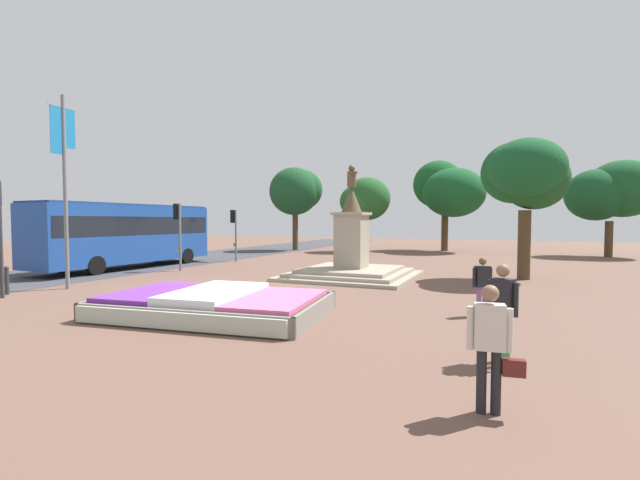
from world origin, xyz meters
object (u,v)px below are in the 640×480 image
at_px(traffic_light_far_corner, 234,226).
at_px(kerb_bollard_mid_a, 7,280).
at_px(city_bus, 126,232).
at_px(statue_monument, 351,258).
at_px(banner_pole, 65,182).
at_px(flower_planter, 213,304).
at_px(pedestrian_crossing_plaza, 502,306).
at_px(traffic_light_mid_block, 178,224).
at_px(pedestrian_with_handbag, 491,341).
at_px(pedestrian_near_planter, 482,282).

relative_size(traffic_light_far_corner, kerb_bollard_mid_a, 3.25).
bearing_deg(city_bus, statue_monument, 6.10).
bearing_deg(statue_monument, banner_pole, -139.70).
height_order(flower_planter, pedestrian_crossing_plaza, pedestrian_crossing_plaza).
bearing_deg(traffic_light_mid_block, pedestrian_crossing_plaza, -29.92).
xyz_separation_m(traffic_light_far_corner, pedestrian_crossing_plaza, (15.44, -13.97, -1.19)).
relative_size(traffic_light_mid_block, pedestrian_crossing_plaza, 1.91).
bearing_deg(statue_monument, kerb_bollard_mid_a, -136.14).
bearing_deg(flower_planter, pedestrian_crossing_plaza, -8.83).
height_order(pedestrian_with_handbag, pedestrian_near_planter, pedestrian_with_handbag).
bearing_deg(flower_planter, pedestrian_with_handbag, -25.32).
height_order(statue_monument, banner_pole, banner_pole).
distance_m(traffic_light_far_corner, pedestrian_with_handbag, 22.33).
bearing_deg(traffic_light_mid_block, banner_pole, -87.86).
bearing_deg(traffic_light_mid_block, city_bus, -177.16).
height_order(flower_planter, banner_pole, banner_pole).
bearing_deg(traffic_light_far_corner, pedestrian_with_handbag, -46.56).
distance_m(traffic_light_mid_block, banner_pole, 6.38).
height_order(banner_pole, city_bus, banner_pole).
xyz_separation_m(pedestrian_with_handbag, kerb_bollard_mid_a, (-15.55, 3.10, -0.45)).
bearing_deg(pedestrian_with_handbag, traffic_light_mid_block, 143.97).
bearing_deg(city_bus, pedestrian_crossing_plaza, -24.74).
height_order(flower_planter, pedestrian_near_planter, pedestrian_near_planter).
xyz_separation_m(pedestrian_near_planter, kerb_bollard_mid_a, (-15.14, -3.10, -0.37)).
bearing_deg(flower_planter, traffic_light_mid_block, 136.43).
bearing_deg(statue_monument, traffic_light_far_corner, 155.83).
xyz_separation_m(traffic_light_mid_block, pedestrian_crossing_plaza, (15.16, -8.73, -1.31)).
xyz_separation_m(flower_planter, pedestrian_near_planter, (6.63, 2.87, 0.59)).
relative_size(traffic_light_far_corner, pedestrian_with_handbag, 1.88).
distance_m(traffic_light_far_corner, pedestrian_near_planter, 18.00).
height_order(flower_planter, traffic_light_far_corner, traffic_light_far_corner).
bearing_deg(statue_monument, pedestrian_near_planter, -45.51).
bearing_deg(pedestrian_with_handbag, city_bus, 149.71).
xyz_separation_m(traffic_light_mid_block, pedestrian_near_planter, (14.64, -4.75, -1.46)).
xyz_separation_m(statue_monument, city_bus, (-12.26, -1.31, 1.11)).
bearing_deg(pedestrian_crossing_plaza, kerb_bollard_mid_a, 176.79).
xyz_separation_m(pedestrian_with_handbag, pedestrian_near_planter, (-0.41, 6.20, -0.07)).
bearing_deg(pedestrian_crossing_plaza, traffic_light_far_corner, 137.87).
height_order(pedestrian_near_planter, kerb_bollard_mid_a, pedestrian_near_planter).
bearing_deg(pedestrian_crossing_plaza, traffic_light_mid_block, 150.08).
distance_m(statue_monument, pedestrian_near_planter, 8.25).
relative_size(statue_monument, pedestrian_near_planter, 3.52).
height_order(statue_monument, traffic_light_mid_block, statue_monument).
xyz_separation_m(flower_planter, city_bus, (-11.41, 7.45, 1.66)).
distance_m(pedestrian_crossing_plaza, kerb_bollard_mid_a, 15.70).
relative_size(pedestrian_with_handbag, kerb_bollard_mid_a, 1.73).
height_order(traffic_light_far_corner, banner_pole, banner_pole).
height_order(pedestrian_with_handbag, pedestrian_crossing_plaza, pedestrian_crossing_plaza).
xyz_separation_m(traffic_light_mid_block, banner_pole, (0.23, -6.17, 1.61)).
distance_m(city_bus, pedestrian_with_handbag, 21.40).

